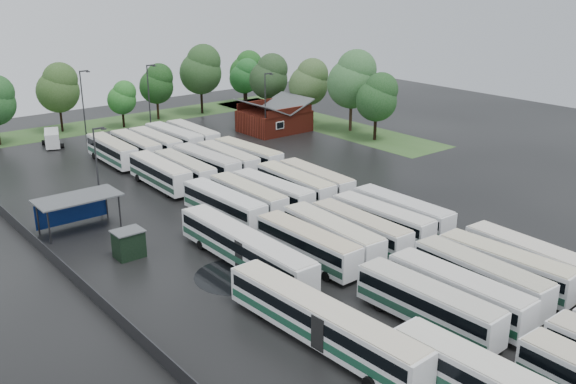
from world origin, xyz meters
TOP-DOWN VIEW (x-y plane):
  - ground at (0.00, 0.00)m, footprint 160.00×160.00m
  - brick_building at (24.00, 42.77)m, footprint 10.07×8.60m
  - wash_shed at (-17.20, 22.02)m, footprint 8.20×4.20m
  - utility_hut at (-16.20, 12.60)m, footprint 2.70×2.20m
  - grass_strip_north at (2.00, 64.80)m, footprint 80.00×10.00m
  - grass_strip_east at (34.00, 42.80)m, footprint 10.00×50.00m
  - west_fence at (-22.20, 8.00)m, footprint 0.10×50.00m
  - bus_r1c0 at (-4.53, -12.35)m, footprint 2.89×11.87m
  - bus_r1c1 at (-1.33, -12.64)m, footprint 2.70×11.89m
  - bus_r1c2 at (2.14, -12.19)m, footprint 2.87×11.91m
  - bus_r1c3 at (5.37, -12.31)m, footprint 3.06×11.74m
  - bus_r1c4 at (8.34, -12.69)m, footprint 2.92×11.79m
  - bus_r2c0 at (-4.37, 1.38)m, footprint 2.67×11.65m
  - bus_r2c1 at (-1.37, 1.41)m, footprint 3.08×11.99m
  - bus_r2c2 at (1.85, 1.01)m, footprint 2.55×11.42m
  - bus_r2c3 at (5.25, 1.38)m, footprint 2.81×11.47m
  - bus_r2c4 at (8.33, 1.52)m, footprint 2.54×11.56m
  - bus_r3c0 at (-4.52, 14.52)m, footprint 2.80×11.84m
  - bus_r3c1 at (-1.10, 15.07)m, footprint 2.43×11.35m
  - bus_r3c2 at (1.90, 14.64)m, footprint 2.94×11.50m
  - bus_r3c3 at (5.33, 14.86)m, footprint 2.92×11.86m
  - bus_r3c4 at (8.33, 14.75)m, footprint 2.90×11.47m
  - bus_r4c0 at (-4.36, 28.69)m, footprint 2.80×11.86m
  - bus_r4c1 at (-1.32, 28.09)m, footprint 2.67×11.52m
  - bus_r4c2 at (2.06, 28.57)m, footprint 2.93×11.96m
  - bus_r4c3 at (5.20, 28.40)m, footprint 2.66×11.53m
  - bus_r4c4 at (8.31, 28.24)m, footprint 3.06×11.86m
  - bus_r5c0 at (-4.49, 41.87)m, footprint 2.77×11.72m
  - bus_r5c1 at (-1.02, 41.86)m, footprint 2.68×11.49m
  - bus_r5c2 at (1.99, 41.77)m, footprint 2.48×11.42m
  - bus_r5c3 at (5.18, 42.24)m, footprint 2.95×12.00m
  - bus_r5c4 at (8.33, 42.21)m, footprint 2.74×11.70m
  - artic_bus_west_b at (-9.15, 4.26)m, footprint 2.60×17.57m
  - artic_bus_west_c at (-12.29, -9.40)m, footprint 3.24×17.69m
  - minibus at (-7.65, 55.99)m, footprint 3.63×5.74m
  - tree_north_2 at (-2.89, 64.28)m, footprint 6.76×6.76m
  - tree_north_3 at (6.24, 60.74)m, footprint 4.74×4.74m
  - tree_north_4 at (13.72, 62.66)m, footprint 5.92×5.92m
  - tree_north_5 at (22.37, 61.99)m, footprint 7.58×7.58m
  - tree_north_6 at (33.95, 64.23)m, footprint 6.28×6.28m
  - tree_east_0 at (32.84, 28.36)m, footprint 6.30×6.30m
  - tree_east_1 at (34.09, 35.06)m, footprint 7.96×7.96m
  - tree_east_2 at (32.36, 43.73)m, footprint 6.68×6.68m
  - tree_east_3 at (30.25, 52.08)m, footprint 6.79×6.79m
  - tree_east_4 at (31.84, 61.86)m, footprint 5.61×5.61m
  - lamp_post_ne at (19.62, 39.16)m, footprint 1.58×0.31m
  - lamp_post_nw at (-13.68, 24.34)m, footprint 1.47×0.29m
  - lamp_post_back_w at (-2.18, 56.20)m, footprint 1.65×0.32m
  - lamp_post_back_e at (7.73, 53.97)m, footprint 1.69×0.33m
  - puddle_2 at (-10.85, 3.22)m, footprint 7.25×7.25m
  - puddle_3 at (7.23, -2.30)m, footprint 4.21×4.21m

SIDE VIEW (x-z plane):
  - ground at x=0.00m, z-range 0.00..0.00m
  - puddle_2 at x=-10.85m, z-range 0.00..0.01m
  - puddle_3 at x=7.23m, z-range 0.00..0.01m
  - grass_strip_north at x=2.00m, z-range 0.00..0.01m
  - grass_strip_east at x=34.00m, z-range 0.00..0.01m
  - west_fence at x=-22.20m, z-range 0.00..1.20m
  - minibus at x=-7.65m, z-range 0.13..2.48m
  - utility_hut at x=-16.20m, z-range 0.01..2.63m
  - bus_r3c1 at x=-1.10m, z-range 0.16..3.32m
  - bus_r3c4 at x=8.33m, z-range 0.16..3.33m
  - bus_r2c3 at x=5.25m, z-range 0.16..3.33m
  - bus_r2c2 at x=1.85m, z-range 0.16..3.33m
  - bus_r3c2 at x=1.90m, z-range 0.16..3.33m
  - bus_r5c2 at x=1.99m, z-range 0.16..3.33m
  - bus_r5c1 at x=-1.02m, z-range 0.16..3.34m
  - bus_r4c1 at x=-1.32m, z-range 0.16..3.35m
  - bus_r4c3 at x=5.20m, z-range 0.16..3.36m
  - bus_r2c4 at x=8.33m, z-range 0.16..3.38m
  - bus_r2c0 at x=-4.37m, z-range 0.16..3.39m
  - bus_r1c3 at x=5.37m, z-range 0.16..3.40m
  - bus_r5c4 at x=8.33m, z-range 0.16..3.40m
  - bus_r5c0 at x=-4.49m, z-range 0.16..3.41m
  - bus_r1c4 at x=8.34m, z-range 0.16..3.42m
  - bus_r4c4 at x=8.31m, z-range 0.16..3.44m
  - bus_r3c3 at x=5.33m, z-range 0.16..3.44m
  - bus_r3c0 at x=-4.52m, z-range 0.16..3.44m
  - bus_r1c0 at x=-4.53m, z-range 0.16..3.45m
  - artic_bus_west_b at x=-9.15m, z-range 0.18..3.44m
  - bus_r4c0 at x=-4.36m, z-range 0.16..3.45m
  - artic_bus_west_c at x=-12.29m, z-range 0.18..3.44m
  - bus_r1c2 at x=2.14m, z-range 0.16..3.46m
  - bus_r1c1 at x=-1.33m, z-range 0.17..3.47m
  - bus_r4c2 at x=2.06m, z-range 0.17..3.47m
  - bus_r2c1 at x=-1.37m, z-range 0.17..3.47m
  - bus_r5c3 at x=5.18m, z-range 0.17..3.48m
  - brick_building at x=24.00m, z-range -0.83..4.56m
  - wash_shed at x=-17.20m, z-range 1.20..4.78m
  - tree_north_3 at x=6.24m, z-range 1.12..8.97m
  - lamp_post_nw at x=-13.68m, z-range 0.77..10.32m
  - lamp_post_ne at x=19.62m, z-range 0.83..11.09m
  - tree_east_4 at x=31.84m, z-range 1.33..10.61m
  - lamp_post_back_w at x=-2.18m, z-range 0.86..11.58m
  - tree_north_4 at x=13.72m, z-range 1.40..11.20m
  - lamp_post_back_e at x=7.73m, z-range 0.88..11.85m
  - tree_north_6 at x=33.95m, z-range 1.49..11.89m
  - tree_east_0 at x=32.84m, z-range 1.49..11.93m
  - tree_east_2 at x=32.36m, z-range 1.58..12.65m
  - tree_north_2 at x=-2.89m, z-range 1.61..12.81m
  - tree_east_3 at x=30.25m, z-range 1.61..12.86m
  - tree_north_5 at x=22.37m, z-range 1.80..14.35m
  - tree_east_1 at x=34.09m, z-range 1.89..15.07m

